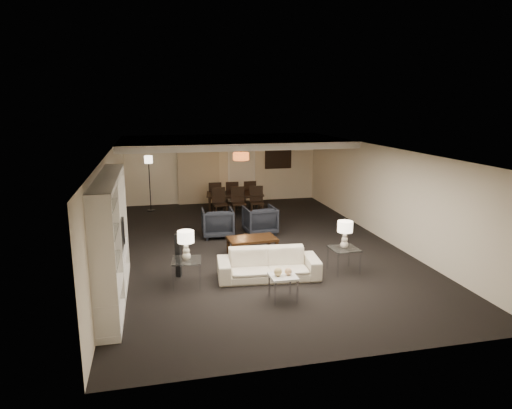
{
  "coord_description": "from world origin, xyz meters",
  "views": [
    {
      "loc": [
        -2.51,
        -11.0,
        3.64
      ],
      "look_at": [
        0.0,
        0.0,
        1.1
      ],
      "focal_mm": 32.0,
      "sensor_mm": 36.0,
      "label": 1
    }
  ],
  "objects_px": {
    "vase_blue": "(108,256)",
    "chair_nr": "(257,202)",
    "table_lamp_right": "(345,235)",
    "chair_nm": "(239,203)",
    "vase_amber": "(106,225)",
    "floor_lamp": "(150,184)",
    "side_table_left": "(187,273)",
    "chair_fr": "(249,194)",
    "floor_speaker": "(178,255)",
    "coffee_table": "(252,246)",
    "armchair_left": "(218,223)",
    "chair_nl": "(220,204)",
    "chair_fm": "(232,195)",
    "chair_fl": "(215,196)",
    "marble_table": "(283,288)",
    "armchair_right": "(260,220)",
    "side_table_right": "(344,260)",
    "pendant_light": "(241,156)",
    "sofa": "(268,264)",
    "television": "(116,237)",
    "dining_table": "(235,203)",
    "table_lamp_left": "(186,246)"
  },
  "relations": [
    {
      "from": "vase_amber",
      "to": "floor_lamp",
      "type": "relative_size",
      "value": 0.09
    },
    {
      "from": "coffee_table",
      "to": "dining_table",
      "type": "relative_size",
      "value": 0.62
    },
    {
      "from": "side_table_left",
      "to": "chair_nr",
      "type": "distance_m",
      "value": 5.89
    },
    {
      "from": "table_lamp_right",
      "to": "chair_nl",
      "type": "bearing_deg",
      "value": 110.27
    },
    {
      "from": "side_table_right",
      "to": "table_lamp_right",
      "type": "relative_size",
      "value": 0.97
    },
    {
      "from": "table_lamp_left",
      "to": "chair_nr",
      "type": "height_order",
      "value": "table_lamp_left"
    },
    {
      "from": "sofa",
      "to": "side_table_left",
      "type": "distance_m",
      "value": 1.7
    },
    {
      "from": "side_table_left",
      "to": "television",
      "type": "height_order",
      "value": "television"
    },
    {
      "from": "marble_table",
      "to": "chair_nm",
      "type": "height_order",
      "value": "chair_nm"
    },
    {
      "from": "side_table_left",
      "to": "chair_nr",
      "type": "relative_size",
      "value": 0.59
    },
    {
      "from": "sofa",
      "to": "television",
      "type": "distance_m",
      "value": 3.14
    },
    {
      "from": "vase_blue",
      "to": "chair_fm",
      "type": "relative_size",
      "value": 0.18
    },
    {
      "from": "vase_blue",
      "to": "chair_nr",
      "type": "xyz_separation_m",
      "value": [
        4.03,
        6.48,
        -0.66
      ]
    },
    {
      "from": "vase_blue",
      "to": "chair_fl",
      "type": "distance_m",
      "value": 8.31
    },
    {
      "from": "table_lamp_right",
      "to": "sofa",
      "type": "bearing_deg",
      "value": 180.0
    },
    {
      "from": "sofa",
      "to": "vase_blue",
      "type": "distance_m",
      "value": 3.41
    },
    {
      "from": "floor_speaker",
      "to": "sofa",
      "type": "bearing_deg",
      "value": 5.51
    },
    {
      "from": "chair_fl",
      "to": "floor_speaker",
      "type": "bearing_deg",
      "value": 75.74
    },
    {
      "from": "table_lamp_right",
      "to": "marble_table",
      "type": "height_order",
      "value": "table_lamp_right"
    },
    {
      "from": "side_table_left",
      "to": "chair_nm",
      "type": "height_order",
      "value": "chair_nm"
    },
    {
      "from": "table_lamp_right",
      "to": "chair_nm",
      "type": "height_order",
      "value": "table_lamp_right"
    },
    {
      "from": "chair_nl",
      "to": "floor_lamp",
      "type": "height_order",
      "value": "floor_lamp"
    },
    {
      "from": "marble_table",
      "to": "chair_fl",
      "type": "xyz_separation_m",
      "value": [
        -0.24,
        7.65,
        0.25
      ]
    },
    {
      "from": "table_lamp_right",
      "to": "chair_fr",
      "type": "relative_size",
      "value": 0.61
    },
    {
      "from": "chair_fm",
      "to": "chair_fl",
      "type": "bearing_deg",
      "value": 4.12
    },
    {
      "from": "sofa",
      "to": "chair_nl",
      "type": "height_order",
      "value": "chair_nl"
    },
    {
      "from": "chair_fr",
      "to": "floor_speaker",
      "type": "bearing_deg",
      "value": 61.76
    },
    {
      "from": "floor_speaker",
      "to": "side_table_left",
      "type": "bearing_deg",
      "value": -53.7
    },
    {
      "from": "vase_amber",
      "to": "chair_fr",
      "type": "relative_size",
      "value": 0.17
    },
    {
      "from": "vase_blue",
      "to": "chair_fm",
      "type": "xyz_separation_m",
      "value": [
        3.43,
        7.78,
        -0.66
      ]
    },
    {
      "from": "sofa",
      "to": "chair_fl",
      "type": "height_order",
      "value": "chair_fl"
    },
    {
      "from": "armchair_right",
      "to": "floor_lamp",
      "type": "relative_size",
      "value": 0.46
    },
    {
      "from": "armchair_right",
      "to": "television",
      "type": "bearing_deg",
      "value": 35.81
    },
    {
      "from": "pendant_light",
      "to": "dining_table",
      "type": "distance_m",
      "value": 1.61
    },
    {
      "from": "vase_blue",
      "to": "floor_lamp",
      "type": "xyz_separation_m",
      "value": [
        0.67,
        8.1,
        -0.21
      ]
    },
    {
      "from": "armchair_right",
      "to": "marble_table",
      "type": "bearing_deg",
      "value": 78.16
    },
    {
      "from": "dining_table",
      "to": "floor_speaker",
      "type": "bearing_deg",
      "value": -104.45
    },
    {
      "from": "armchair_left",
      "to": "floor_speaker",
      "type": "distance_m",
      "value": 3.04
    },
    {
      "from": "chair_fr",
      "to": "pendant_light",
      "type": "bearing_deg",
      "value": 59.77
    },
    {
      "from": "side_table_right",
      "to": "vase_blue",
      "type": "xyz_separation_m",
      "value": [
        -4.77,
        -1.23,
        0.88
      ]
    },
    {
      "from": "dining_table",
      "to": "chair_nr",
      "type": "distance_m",
      "value": 0.9
    },
    {
      "from": "vase_amber",
      "to": "chair_nl",
      "type": "distance_m",
      "value": 7.05
    },
    {
      "from": "table_lamp_right",
      "to": "dining_table",
      "type": "relative_size",
      "value": 0.32
    },
    {
      "from": "side_table_right",
      "to": "marble_table",
      "type": "distance_m",
      "value": 2.03
    },
    {
      "from": "dining_table",
      "to": "vase_blue",
      "type": "bearing_deg",
      "value": -107.89
    },
    {
      "from": "marble_table",
      "to": "armchair_right",
      "type": "bearing_deg",
      "value": 82.23
    },
    {
      "from": "side_table_right",
      "to": "dining_table",
      "type": "bearing_deg",
      "value": 102.79
    },
    {
      "from": "coffee_table",
      "to": "armchair_left",
      "type": "height_order",
      "value": "armchair_left"
    },
    {
      "from": "side_table_right",
      "to": "marble_table",
      "type": "bearing_deg",
      "value": -147.09
    },
    {
      "from": "television",
      "to": "dining_table",
      "type": "bearing_deg",
      "value": -31.08
    }
  ]
}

